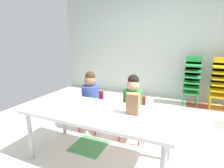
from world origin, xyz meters
TOP-DOWN VIEW (x-y plane):
  - ground_plane at (0.00, 0.00)m, footprint 5.29×4.43m
  - back_wall at (0.00, 2.21)m, footprint 5.29×0.10m
  - craft_table at (-0.20, -0.63)m, footprint 1.64×0.72m
  - seated_child_near_camera at (-0.65, -0.04)m, footprint 0.32×0.31m
  - seated_child_middle_seat at (0.01, -0.04)m, footprint 0.32×0.31m
  - kid_chair_green_stack at (0.75, 1.85)m, footprint 0.32×0.30m
  - kid_chair_yellow_stack at (1.27, 1.85)m, footprint 0.32×0.30m
  - paper_bag_brown at (0.17, -0.56)m, footprint 0.13×0.09m
  - paper_plate_near_edge at (-0.30, -0.48)m, footprint 0.18×0.18m
  - donut_powdered_on_plate at (-0.30, -0.48)m, footprint 0.11×0.11m

SIDE VIEW (x-z plane):
  - ground_plane at x=0.00m, z-range -0.02..0.00m
  - craft_table at x=-0.20m, z-range 0.25..0.86m
  - seated_child_near_camera at x=-0.65m, z-range 0.10..1.01m
  - seated_child_middle_seat at x=0.01m, z-range 0.10..1.01m
  - kid_chair_green_stack at x=0.75m, z-range 0.06..1.10m
  - kid_chair_yellow_stack at x=1.27m, z-range 0.06..1.10m
  - paper_plate_near_edge at x=-0.30m, z-range 0.61..0.61m
  - donut_powdered_on_plate at x=-0.30m, z-range 0.61..0.65m
  - paper_bag_brown at x=0.17m, z-range 0.61..0.83m
  - back_wall at x=0.00m, z-range 0.00..2.68m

